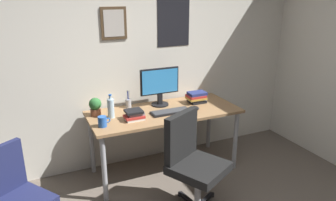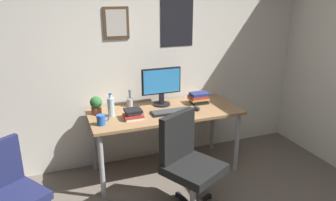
{
  "view_description": "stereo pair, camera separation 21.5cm",
  "coord_description": "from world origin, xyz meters",
  "px_view_note": "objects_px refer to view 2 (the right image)",
  "views": [
    {
      "loc": [
        -1.12,
        -1.31,
        1.98
      ],
      "look_at": [
        0.19,
        1.62,
        0.89
      ],
      "focal_mm": 34.22,
      "sensor_mm": 36.0,
      "label": 1
    },
    {
      "loc": [
        -0.92,
        -1.39,
        1.98
      ],
      "look_at": [
        0.19,
        1.62,
        0.89
      ],
      "focal_mm": 34.22,
      "sensor_mm": 36.0,
      "label": 2
    }
  ],
  "objects_px": {
    "book_stack_left": "(134,114)",
    "book_stack_right": "(199,98)",
    "side_chair": "(8,189)",
    "keyboard": "(171,112)",
    "water_bottle": "(111,107)",
    "potted_plant": "(96,105)",
    "pen_cup": "(130,102)",
    "coffee_mug_near": "(101,120)",
    "office_chair": "(187,160)",
    "computer_mouse": "(197,108)",
    "monitor": "(161,85)"
  },
  "relations": [
    {
      "from": "keyboard",
      "to": "office_chair",
      "type": "bearing_deg",
      "value": -97.55
    },
    {
      "from": "coffee_mug_near",
      "to": "pen_cup",
      "type": "bearing_deg",
      "value": 47.28
    },
    {
      "from": "office_chair",
      "to": "pen_cup",
      "type": "distance_m",
      "value": 1.08
    },
    {
      "from": "keyboard",
      "to": "book_stack_left",
      "type": "distance_m",
      "value": 0.42
    },
    {
      "from": "monitor",
      "to": "keyboard",
      "type": "bearing_deg",
      "value": -88.7
    },
    {
      "from": "pen_cup",
      "to": "keyboard",
      "type": "bearing_deg",
      "value": -44.48
    },
    {
      "from": "water_bottle",
      "to": "pen_cup",
      "type": "xyz_separation_m",
      "value": [
        0.26,
        0.23,
        -0.05
      ]
    },
    {
      "from": "office_chair",
      "to": "pen_cup",
      "type": "relative_size",
      "value": 4.75
    },
    {
      "from": "keyboard",
      "to": "book_stack_right",
      "type": "distance_m",
      "value": 0.47
    },
    {
      "from": "water_bottle",
      "to": "side_chair",
      "type": "bearing_deg",
      "value": -144.81
    },
    {
      "from": "coffee_mug_near",
      "to": "book_stack_right",
      "type": "xyz_separation_m",
      "value": [
        1.18,
        0.26,
        0.01
      ]
    },
    {
      "from": "pen_cup",
      "to": "book_stack_right",
      "type": "relative_size",
      "value": 0.89
    },
    {
      "from": "keyboard",
      "to": "book_stack_left",
      "type": "height_order",
      "value": "book_stack_left"
    },
    {
      "from": "keyboard",
      "to": "potted_plant",
      "type": "relative_size",
      "value": 2.21
    },
    {
      "from": "side_chair",
      "to": "keyboard",
      "type": "bearing_deg",
      "value": 19.18
    },
    {
      "from": "computer_mouse",
      "to": "water_bottle",
      "type": "bearing_deg",
      "value": 170.86
    },
    {
      "from": "monitor",
      "to": "potted_plant",
      "type": "xyz_separation_m",
      "value": [
        -0.75,
        -0.03,
        -0.13
      ]
    },
    {
      "from": "pen_cup",
      "to": "water_bottle",
      "type": "bearing_deg",
      "value": -138.59
    },
    {
      "from": "water_bottle",
      "to": "coffee_mug_near",
      "type": "height_order",
      "value": "water_bottle"
    },
    {
      "from": "computer_mouse",
      "to": "keyboard",
      "type": "bearing_deg",
      "value": 176.42
    },
    {
      "from": "potted_plant",
      "to": "book_stack_left",
      "type": "distance_m",
      "value": 0.44
    },
    {
      "from": "computer_mouse",
      "to": "book_stack_right",
      "type": "xyz_separation_m",
      "value": [
        0.12,
        0.21,
        0.05
      ]
    },
    {
      "from": "keyboard",
      "to": "coffee_mug_near",
      "type": "distance_m",
      "value": 0.76
    },
    {
      "from": "book_stack_left",
      "to": "monitor",
      "type": "bearing_deg",
      "value": 36.69
    },
    {
      "from": "keyboard",
      "to": "book_stack_right",
      "type": "xyz_separation_m",
      "value": [
        0.42,
        0.19,
        0.05
      ]
    },
    {
      "from": "side_chair",
      "to": "coffee_mug_near",
      "type": "relative_size",
      "value": 7.14
    },
    {
      "from": "side_chair",
      "to": "water_bottle",
      "type": "height_order",
      "value": "water_bottle"
    },
    {
      "from": "book_stack_right",
      "to": "keyboard",
      "type": "bearing_deg",
      "value": -156.18
    },
    {
      "from": "water_bottle",
      "to": "book_stack_right",
      "type": "xyz_separation_m",
      "value": [
        1.04,
        0.06,
        -0.04
      ]
    },
    {
      "from": "keyboard",
      "to": "water_bottle",
      "type": "bearing_deg",
      "value": 168.22
    },
    {
      "from": "side_chair",
      "to": "keyboard",
      "type": "height_order",
      "value": "side_chair"
    },
    {
      "from": "monitor",
      "to": "pen_cup",
      "type": "bearing_deg",
      "value": 168.29
    },
    {
      "from": "monitor",
      "to": "pen_cup",
      "type": "relative_size",
      "value": 2.3
    },
    {
      "from": "keyboard",
      "to": "coffee_mug_near",
      "type": "xyz_separation_m",
      "value": [
        -0.76,
        -0.07,
        0.04
      ]
    },
    {
      "from": "book_stack_left",
      "to": "book_stack_right",
      "type": "height_order",
      "value": "book_stack_right"
    },
    {
      "from": "office_chair",
      "to": "monitor",
      "type": "distance_m",
      "value": 1.04
    },
    {
      "from": "computer_mouse",
      "to": "book_stack_right",
      "type": "height_order",
      "value": "book_stack_right"
    },
    {
      "from": "pen_cup",
      "to": "book_stack_left",
      "type": "relative_size",
      "value": 0.99
    },
    {
      "from": "water_bottle",
      "to": "coffee_mug_near",
      "type": "bearing_deg",
      "value": -124.37
    },
    {
      "from": "keyboard",
      "to": "monitor",
      "type": "bearing_deg",
      "value": 91.3
    },
    {
      "from": "monitor",
      "to": "water_bottle",
      "type": "relative_size",
      "value": 1.82
    },
    {
      "from": "potted_plant",
      "to": "monitor",
      "type": "bearing_deg",
      "value": 2.29
    },
    {
      "from": "side_chair",
      "to": "potted_plant",
      "type": "bearing_deg",
      "value": 44.06
    },
    {
      "from": "office_chair",
      "to": "potted_plant",
      "type": "relative_size",
      "value": 4.87
    },
    {
      "from": "monitor",
      "to": "keyboard",
      "type": "height_order",
      "value": "monitor"
    },
    {
      "from": "water_bottle",
      "to": "book_stack_left",
      "type": "relative_size",
      "value": 1.26
    },
    {
      "from": "monitor",
      "to": "book_stack_left",
      "type": "bearing_deg",
      "value": -143.31
    },
    {
      "from": "coffee_mug_near",
      "to": "book_stack_right",
      "type": "bearing_deg",
      "value": 12.28
    },
    {
      "from": "side_chair",
      "to": "book_stack_right",
      "type": "bearing_deg",
      "value": 20.18
    },
    {
      "from": "pen_cup",
      "to": "book_stack_left",
      "type": "bearing_deg",
      "value": -97.96
    }
  ]
}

